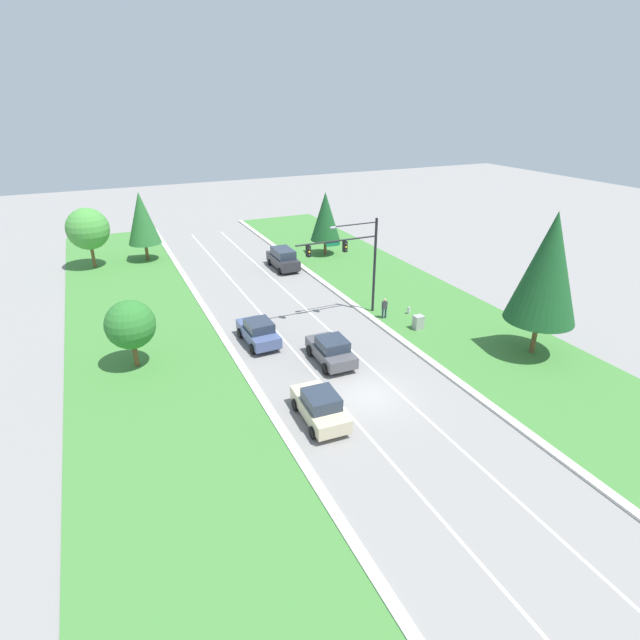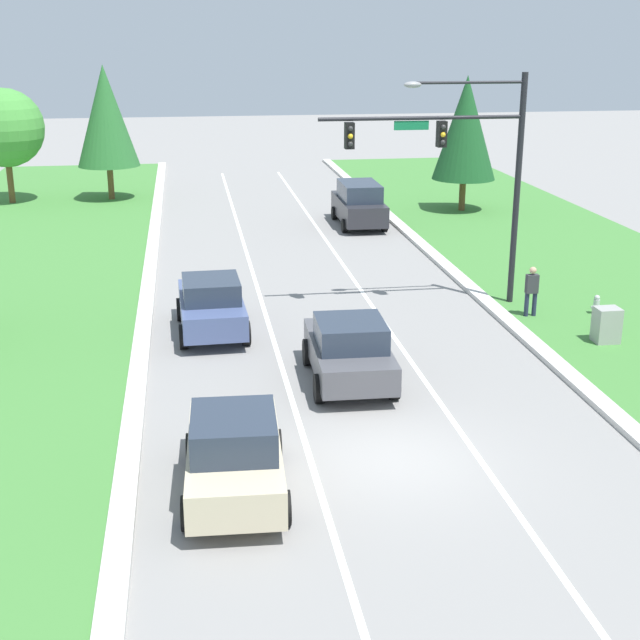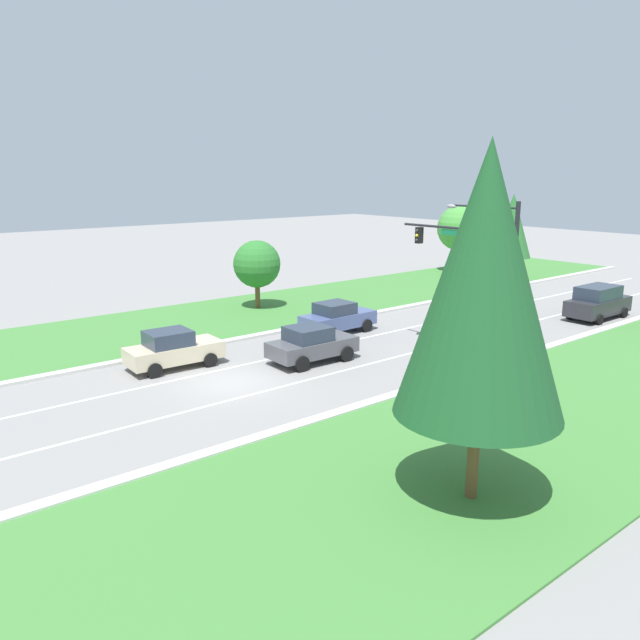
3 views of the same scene
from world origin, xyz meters
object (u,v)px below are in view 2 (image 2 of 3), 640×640
Objects in this scene: charcoal_suv at (359,204)px; conifer_mid_left_tree at (106,116)px; traffic_signal_mast at (463,155)px; graphite_sedan at (349,350)px; utility_cabinet at (606,326)px; pedestrian at (532,290)px; fire_hydrant at (596,306)px; conifer_far_right_tree at (466,128)px; oak_near_left_tree at (5,128)px; slate_blue_sedan at (211,305)px; champagne_sedan at (234,453)px.

charcoal_suv is 14.91m from conifer_mid_left_tree.
traffic_signal_mast is 1.77× the size of graphite_sedan.
pedestrian is (-1.26, 2.70, 0.38)m from utility_cabinet.
traffic_signal_mast reaches higher than fire_hydrant.
graphite_sedan is 0.64× the size of conifer_far_right_tree.
conifer_far_right_tree reaches higher than oak_near_left_tree.
oak_near_left_tree is at bearing 166.29° from conifer_far_right_tree.
slate_blue_sedan is 5.65m from graphite_sedan.
fire_hydrant is 0.12× the size of oak_near_left_tree.
fire_hydrant is at bearing 176.90° from pedestrian.
utility_cabinet is 1.59× the size of fire_hydrant.
utility_cabinet is at bearing -58.29° from conifer_mid_left_tree.
charcoal_suv is at bearing 102.76° from utility_cabinet.
utility_cabinet is 33.12m from oak_near_left_tree.
slate_blue_sedan is 2.58× the size of pedestrian.
charcoal_suv reaches higher than utility_cabinet.
slate_blue_sedan is 1.00× the size of champagne_sedan.
traffic_signal_mast is at bearing -107.96° from conifer_far_right_tree.
pedestrian is at bearing 115.02° from utility_cabinet.
graphite_sedan is 0.88× the size of charcoal_suv.
conifer_far_right_tree is (3.08, 17.16, 3.22)m from pedestrian.
conifer_mid_left_tree is at bearing 145.78° from charcoal_suv.
champagne_sedan reaches higher than fire_hydrant.
oak_near_left_tree is at bearing 129.53° from utility_cabinet.
slate_blue_sedan is 1.03× the size of graphite_sedan.
traffic_signal_mast is 1.56× the size of charcoal_suv.
traffic_signal_mast is 1.13× the size of conifer_far_right_tree.
conifer_far_right_tree is (9.76, 21.59, 3.28)m from graphite_sedan.
fire_hydrant is 28.84m from conifer_mid_left_tree.
champagne_sedan reaches higher than pedestrian.
charcoal_suv is at bearing -80.14° from pedestrian.
conifer_mid_left_tree is (-15.87, 25.68, 3.90)m from utility_cabinet.
utility_cabinet is 2.76m from fire_hydrant.
conifer_mid_left_tree reaches higher than pedestrian.
conifer_mid_left_tree is at bearing 121.71° from utility_cabinet.
conifer_mid_left_tree is at bearing 107.78° from graphite_sedan.
traffic_signal_mast is at bearing -86.33° from charcoal_suv.
graphite_sedan is at bearing -153.97° from fire_hydrant.
conifer_far_right_tree reaches higher than champagne_sedan.
champagne_sedan is at bearing -141.22° from fire_hydrant.
conifer_far_right_tree reaches higher than graphite_sedan.
traffic_signal_mast is 6.45m from fire_hydrant.
slate_blue_sedan is 0.62× the size of conifer_mid_left_tree.
conifer_far_right_tree is at bearing 50.81° from slate_blue_sedan.
graphite_sedan is 23.92m from conifer_far_right_tree.
champagne_sedan is at bearing 44.22° from pedestrian.
fire_hydrant is at bearing 41.36° from champagne_sedan.
champagne_sedan reaches higher than utility_cabinet.
oak_near_left_tree reaches higher than graphite_sedan.
conifer_far_right_tree is at bearing -13.71° from oak_near_left_tree.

